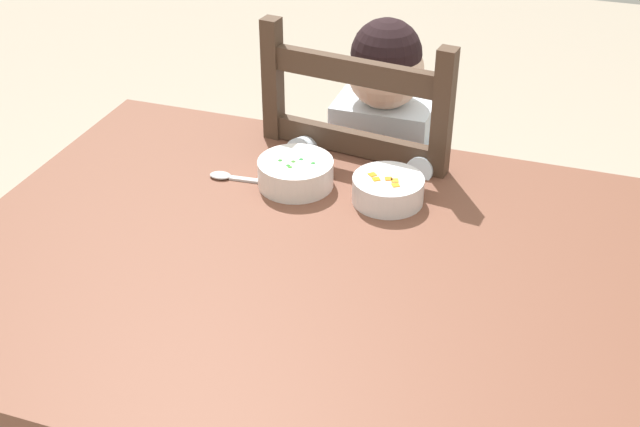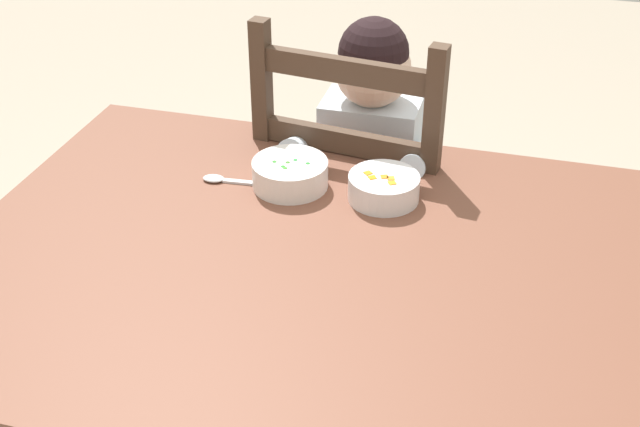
# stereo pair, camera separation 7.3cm
# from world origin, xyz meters

# --- Properties ---
(dining_table) EXTENTS (1.28, 0.95, 0.73)m
(dining_table) POSITION_xyz_m (0.00, 0.00, 0.63)
(dining_table) COLOR brown
(dining_table) RESTS_ON ground
(dining_chair) EXTENTS (0.47, 0.47, 1.00)m
(dining_chair) POSITION_xyz_m (-0.03, 0.52, 0.48)
(dining_chair) COLOR #473325
(dining_chair) RESTS_ON ground
(child_figure) EXTENTS (0.32, 0.31, 0.98)m
(child_figure) POSITION_xyz_m (-0.02, 0.52, 0.65)
(child_figure) COLOR silver
(child_figure) RESTS_ON ground
(bowl_of_peas) EXTENTS (0.15, 0.15, 0.06)m
(bowl_of_peas) POSITION_xyz_m (-0.12, 0.23, 0.76)
(bowl_of_peas) COLOR white
(bowl_of_peas) RESTS_ON dining_table
(bowl_of_carrots) EXTENTS (0.14, 0.14, 0.05)m
(bowl_of_carrots) POSITION_xyz_m (0.07, 0.23, 0.76)
(bowl_of_carrots) COLOR white
(bowl_of_carrots) RESTS_ON dining_table
(spoon) EXTENTS (0.14, 0.03, 0.01)m
(spoon) POSITION_xyz_m (-0.25, 0.21, 0.74)
(spoon) COLOR silver
(spoon) RESTS_ON dining_table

